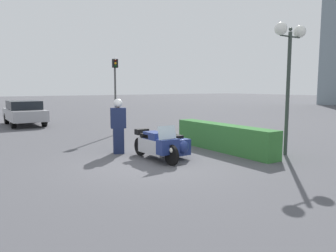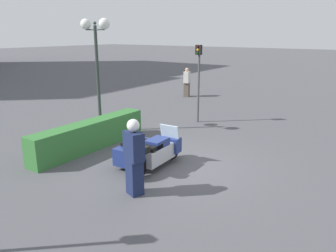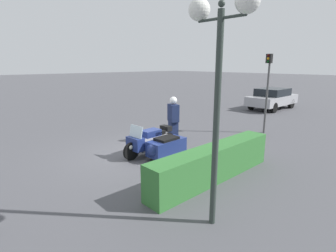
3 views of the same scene
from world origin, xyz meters
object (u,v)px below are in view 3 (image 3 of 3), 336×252
police_motorcycle (157,144)px  parked_car_background (272,98)px  hedge_bush_curbside (214,163)px  officer_rider (173,118)px  traffic_light_far (268,82)px  twin_lamp_post (220,45)px

police_motorcycle → parked_car_background: parked_car_background is taller
police_motorcycle → hedge_bush_curbside: police_motorcycle is taller
officer_rider → parked_car_background: size_ratio=0.43×
hedge_bush_curbside → traffic_light_far: size_ratio=1.27×
officer_rider → traffic_light_far: size_ratio=0.53×
hedge_bush_curbside → police_motorcycle: bearing=-90.9°
police_motorcycle → twin_lamp_post: bearing=62.9°
police_motorcycle → officer_rider: 1.89m
police_motorcycle → officer_rider: (-1.60, -0.84, 0.53)m
police_motorcycle → parked_car_background: (-12.38, -1.94, 0.32)m
officer_rider → twin_lamp_post: bearing=74.5°
officer_rider → traffic_light_far: traffic_light_far is taller
officer_rider → traffic_light_far: bearing=176.9°
police_motorcycle → twin_lamp_post: 5.08m
hedge_bush_curbside → traffic_light_far: traffic_light_far is taller
officer_rider → parked_car_background: (-10.77, -1.10, -0.21)m
hedge_bush_curbside → twin_lamp_post: twin_lamp_post is taller
twin_lamp_post → hedge_bush_curbside: bearing=-142.9°
officer_rider → hedge_bush_curbside: 3.73m
hedge_bush_curbside → parked_car_background: 13.18m
twin_lamp_post → parked_car_background: size_ratio=0.99×
traffic_light_far → parked_car_background: size_ratio=0.83×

